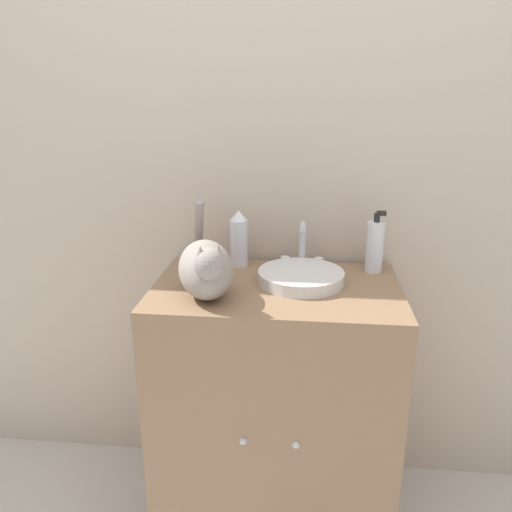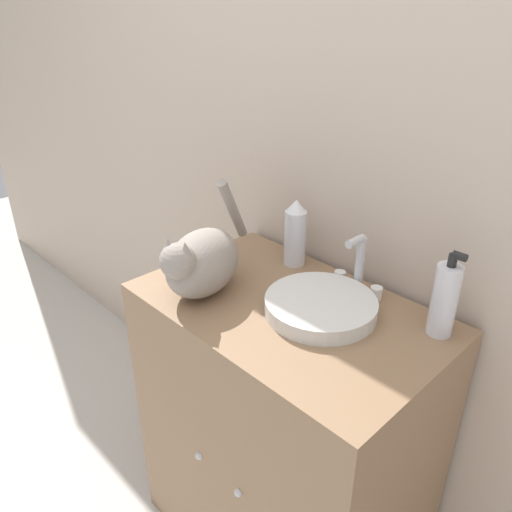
# 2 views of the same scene
# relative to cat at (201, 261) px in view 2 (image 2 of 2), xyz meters

# --- Properties ---
(wall_back) EXTENTS (6.00, 0.05, 2.50)m
(wall_back) POSITION_rel_cat_xyz_m (0.20, 0.41, 0.25)
(wall_back) COLOR #C6B29E
(wall_back) RESTS_ON ground_plane
(vanity_cabinet) EXTENTS (0.80, 0.52, 0.91)m
(vanity_cabinet) POSITION_rel_cat_xyz_m (0.20, 0.11, -0.55)
(vanity_cabinet) COLOR #8C6B4C
(vanity_cabinet) RESTS_ON ground_plane
(sink_basin) EXTENTS (0.28, 0.28, 0.04)m
(sink_basin) POSITION_rel_cat_xyz_m (0.28, 0.15, -0.07)
(sink_basin) COLOR silver
(sink_basin) RESTS_ON vanity_cabinet
(faucet) EXTENTS (0.15, 0.08, 0.17)m
(faucet) POSITION_rel_cat_xyz_m (0.28, 0.30, -0.03)
(faucet) COLOR silver
(faucet) RESTS_ON vanity_cabinet
(cat) EXTENTS (0.23, 0.38, 0.28)m
(cat) POSITION_rel_cat_xyz_m (0.00, 0.00, 0.00)
(cat) COLOR gray
(cat) RESTS_ON vanity_cabinet
(soap_bottle) EXTENTS (0.06, 0.06, 0.22)m
(soap_bottle) POSITION_rel_cat_xyz_m (0.53, 0.29, -0.00)
(soap_bottle) COLOR silver
(soap_bottle) RESTS_ON vanity_cabinet
(spray_bottle) EXTENTS (0.06, 0.06, 0.20)m
(spray_bottle) POSITION_rel_cat_xyz_m (0.06, 0.30, 0.00)
(spray_bottle) COLOR silver
(spray_bottle) RESTS_ON vanity_cabinet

